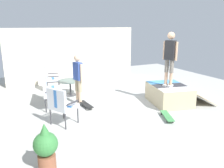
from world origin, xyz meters
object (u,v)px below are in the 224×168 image
patio_chair_near_house (50,76)px  person_skater (170,55)px  patio_table (70,85)px  skateboard_spare (167,116)px  skateboard_by_bench (86,104)px  patio_bench (49,88)px  patio_chair_by_wall (60,103)px  person_watching (78,76)px  potted_plant (46,147)px  skate_ramp (170,94)px

patio_chair_near_house → person_skater: person_skater is taller
patio_table → skateboard_spare: bearing=-151.2°
patio_chair_near_house → skateboard_by_bench: (-2.38, -0.66, -0.53)m
patio_bench → patio_chair_by_wall: size_ratio=1.30×
patio_chair_near_house → person_watching: bearing=-164.7°
patio_chair_near_house → patio_bench: bearing=168.6°
patio_chair_near_house → patio_table: size_ratio=1.13×
patio_chair_near_house → person_watching: person_watching is taller
skateboard_by_bench → potted_plant: potted_plant is taller
patio_chair_by_wall → skateboard_by_bench: bearing=-45.9°
patio_chair_by_wall → skateboard_by_bench: 1.53m
person_skater → patio_chair_by_wall: bearing=91.1°
skate_ramp → person_watching: (1.26, 2.79, 0.66)m
skate_ramp → patio_table: (2.33, 2.78, 0.09)m
patio_bench → potted_plant: patio_bench is taller
skate_ramp → skateboard_by_bench: 2.84m
person_watching → potted_plant: 3.57m
skate_ramp → patio_chair_by_wall: (-0.12, 3.72, 0.30)m
skateboard_spare → potted_plant: bearing=104.0°
patio_bench → patio_chair_near_house: (1.76, -0.35, -0.00)m
person_skater → skateboard_spare: bearing=140.9°
patio_chair_near_house → skateboard_spare: patio_chair_near_house is taller
person_watching → skateboard_spare: (-2.28, -1.86, -0.88)m
person_watching → skateboard_by_bench: size_ratio=2.04×
skate_ramp → patio_chair_by_wall: size_ratio=2.17×
patio_chair_by_wall → patio_table: patio_chair_by_wall is taller
skate_ramp → person_watching: size_ratio=1.33×
patio_chair_near_house → person_skater: 4.72m
patio_chair_by_wall → person_skater: (0.07, -3.57, 1.04)m
patio_chair_by_wall → potted_plant: size_ratio=1.11×
patio_table → patio_chair_by_wall: bearing=159.0°
skate_ramp → patio_chair_near_house: patio_chair_near_house is taller
skate_ramp → patio_bench: patio_bench is taller
patio_chair_by_wall → patio_table: bearing=-21.0°
skate_ramp → patio_chair_by_wall: 3.73m
patio_chair_by_wall → skateboard_spare: size_ratio=1.25×
person_watching → skateboard_by_bench: bearing=-164.3°
person_skater → skateboard_by_bench: (0.93, 2.54, -1.56)m
patio_chair_near_house → person_skater: size_ratio=0.58×
person_skater → patio_chair_near_house: bearing=43.9°
patio_bench → skate_ramp: bearing=-112.1°
potted_plant → patio_bench: bearing=-11.9°
patio_bench → skateboard_by_bench: 1.30m
patio_bench → skateboard_spare: size_ratio=1.63×
skate_ramp → potted_plant: 4.80m
skate_ramp → skateboard_spare: (-1.02, 0.93, -0.23)m
potted_plant → patio_chair_by_wall: bearing=-21.4°
patio_bench → person_skater: 4.01m
person_skater → skateboard_spare: person_skater is taller
patio_chair_near_house → patio_chair_by_wall: same height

